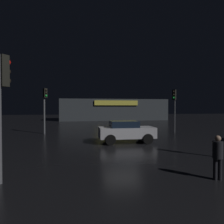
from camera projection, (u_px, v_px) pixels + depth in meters
The scene contains 7 objects.
ground_plane at pixel (122, 144), 14.06m from camera, with size 120.00×120.00×0.00m, color black.
store_building at pixel (112, 110), 42.57m from camera, with size 20.83×8.90×4.13m.
traffic_signal_main at pixel (174, 100), 20.27m from camera, with size 0.43×0.41×4.28m.
traffic_signal_opposite at pixel (45, 103), 19.42m from camera, with size 0.42×0.42×4.33m.
traffic_signal_cross_right at pixel (2, 93), 6.77m from camera, with size 0.41×0.43×4.25m.
car_near at pixel (126, 131), 14.65m from camera, with size 3.97×2.02×1.56m.
pedestrian at pixel (218, 154), 7.08m from camera, with size 0.41×0.41×1.55m.
Camera 1 is at (-3.15, -13.66, 2.52)m, focal length 32.82 mm.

